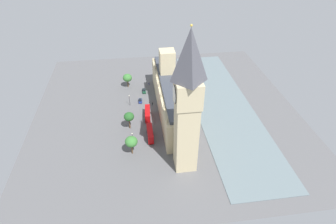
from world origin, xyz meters
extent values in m
plane|color=#565659|center=(0.00, 0.00, 0.00)|extent=(134.82, 134.82, 0.00)
cube|color=slate|center=(-30.28, 0.00, 0.12)|extent=(30.07, 121.34, 0.25)
cube|color=#CCBA8E|center=(-2.00, 0.00, 7.42)|extent=(12.16, 64.82, 14.84)
cube|color=#CCBA8E|center=(-2.00, -11.67, 14.15)|extent=(7.65, 7.65, 28.31)
cube|color=#383D47|center=(-2.00, 0.00, 15.64)|extent=(9.24, 62.23, 1.60)
cone|color=#CCBA8E|center=(3.68, -29.17, 15.92)|extent=(1.20, 1.20, 2.16)
cone|color=#CCBA8E|center=(3.68, -19.45, 16.41)|extent=(1.20, 1.20, 3.13)
cone|color=#CCBA8E|center=(3.68, -9.72, 16.12)|extent=(1.20, 1.20, 2.56)
cone|color=#CCBA8E|center=(3.68, 0.00, 16.11)|extent=(1.20, 1.20, 2.54)
cone|color=#CCBA8E|center=(3.68, 9.72, 16.35)|extent=(1.20, 1.20, 3.02)
cone|color=#CCBA8E|center=(3.68, 19.45, 16.39)|extent=(1.20, 1.20, 3.10)
cone|color=#CCBA8E|center=(3.68, 29.17, 15.93)|extent=(1.20, 1.20, 2.18)
cube|color=#CCBA8E|center=(-2.41, 39.26, 14.93)|extent=(8.27, 8.27, 29.86)
cube|color=#CCBA8E|center=(-2.41, 39.26, 34.75)|extent=(9.09, 9.09, 9.77)
cylinder|color=silver|center=(2.29, 39.26, 34.75)|extent=(0.25, 6.28, 6.28)
torus|color=black|center=(2.29, 39.26, 34.75)|extent=(0.24, 6.52, 6.52)
cylinder|color=silver|center=(-2.41, 34.56, 34.75)|extent=(6.28, 0.25, 6.28)
torus|color=black|center=(-2.41, 34.56, 34.75)|extent=(6.52, 0.24, 6.52)
pyramid|color=#4C4C54|center=(-2.41, 39.26, 48.66)|extent=(9.09, 9.09, 18.05)
sphere|color=gold|center=(-2.41, 39.26, 58.08)|extent=(0.80, 0.80, 0.80)
cube|color=#19472D|center=(10.30, -19.78, 0.72)|extent=(1.89, 4.43, 0.75)
cube|color=black|center=(10.30, -20.00, 1.42)|extent=(1.59, 2.48, 0.65)
cylinder|color=black|center=(9.44, -18.37, 0.34)|extent=(0.25, 0.68, 0.68)
cylinder|color=black|center=(11.16, -18.37, 0.34)|extent=(0.25, 0.68, 0.68)
cylinder|color=black|center=(9.44, -21.20, 0.34)|extent=(0.25, 0.68, 0.68)
cylinder|color=black|center=(11.16, -21.20, 0.34)|extent=(0.25, 0.68, 0.68)
cube|color=navy|center=(13.04, -9.88, 0.72)|extent=(1.94, 4.16, 0.75)
cube|color=black|center=(13.04, -9.68, 1.42)|extent=(1.59, 2.35, 0.65)
cylinder|color=black|center=(13.81, -11.22, 0.34)|extent=(0.27, 0.69, 0.68)
cylinder|color=black|center=(12.17, -11.16, 0.34)|extent=(0.27, 0.69, 0.68)
cylinder|color=black|center=(13.90, -8.60, 0.34)|extent=(0.27, 0.69, 0.68)
cylinder|color=black|center=(12.26, -8.54, 0.34)|extent=(0.27, 0.69, 0.68)
cube|color=#B20C0F|center=(10.14, 5.11, 2.65)|extent=(3.20, 10.64, 4.20)
cube|color=black|center=(10.14, 5.11, 2.73)|extent=(3.23, 10.25, 0.70)
cylinder|color=black|center=(11.04, 1.37, 0.55)|extent=(0.42, 1.12, 1.10)
cylinder|color=black|center=(8.74, 1.52, 0.55)|extent=(0.42, 1.12, 1.10)
cylinder|color=black|center=(11.53, 8.70, 0.55)|extent=(0.42, 1.12, 1.10)
cylinder|color=black|center=(9.23, 8.86, 0.55)|extent=(0.42, 1.12, 1.10)
cube|color=#B20C0F|center=(10.20, 20.49, 2.65)|extent=(2.54, 10.51, 4.20)
cube|color=black|center=(10.20, 20.49, 2.73)|extent=(2.60, 10.11, 0.70)
cylinder|color=black|center=(11.36, 16.82, 0.55)|extent=(0.35, 1.10, 1.10)
cylinder|color=black|center=(9.06, 16.81, 0.55)|extent=(0.35, 1.10, 1.10)
cylinder|color=black|center=(11.33, 24.17, 0.55)|extent=(0.35, 1.10, 1.10)
cylinder|color=black|center=(9.03, 24.16, 0.55)|extent=(0.35, 1.10, 1.10)
cylinder|color=navy|center=(6.85, -28.04, 0.66)|extent=(0.61, 0.61, 1.32)
sphere|color=beige|center=(6.85, -28.04, 1.44)|extent=(0.25, 0.25, 0.25)
cube|color=black|center=(7.08, -28.20, 0.72)|extent=(0.25, 0.31, 0.24)
cylinder|color=black|center=(6.80, -6.45, 0.68)|extent=(0.63, 0.63, 1.35)
sphere|color=#8C6647|center=(6.80, -6.45, 1.48)|extent=(0.26, 0.26, 0.26)
cube|color=maroon|center=(6.98, -6.66, 0.74)|extent=(0.30, 0.28, 0.24)
cylinder|color=brown|center=(19.26, -27.01, 2.06)|extent=(0.56, 0.56, 4.12)
ellipsoid|color=#387533|center=(19.26, -27.01, 6.10)|extent=(5.29, 5.29, 4.50)
cylinder|color=brown|center=(19.25, 12.12, 2.52)|extent=(0.56, 0.56, 5.05)
ellipsoid|color=#235623|center=(19.25, 12.12, 6.85)|extent=(4.80, 4.80, 4.08)
cylinder|color=brown|center=(18.73, 29.61, 2.34)|extent=(0.56, 0.56, 4.68)
ellipsoid|color=#387533|center=(18.73, 29.61, 6.68)|extent=(5.33, 5.33, 4.53)
cylinder|color=black|center=(18.75, -7.41, 2.90)|extent=(0.18, 0.18, 5.81)
sphere|color=#F2EAC6|center=(18.75, -7.41, 6.09)|extent=(0.56, 0.56, 0.56)
cylinder|color=black|center=(18.24, 23.54, 2.83)|extent=(0.18, 0.18, 5.65)
sphere|color=#F2EAC6|center=(18.24, 23.54, 5.93)|extent=(0.56, 0.56, 0.56)
camera|label=1|loc=(15.45, 118.96, 85.63)|focal=30.08mm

